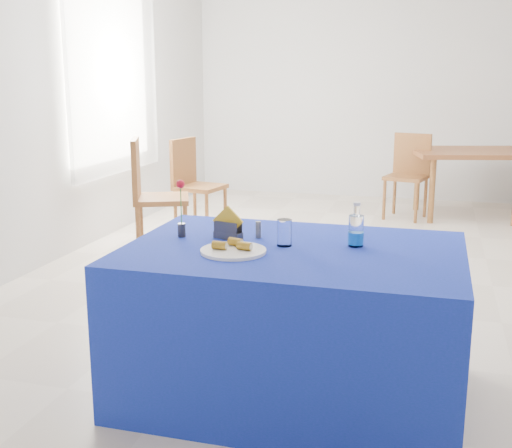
{
  "coord_description": "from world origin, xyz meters",
  "views": [
    {
      "loc": [
        0.63,
        -4.96,
        1.56
      ],
      "look_at": [
        -0.12,
        -2.3,
        0.92
      ],
      "focal_mm": 45.0,
      "sensor_mm": 36.0,
      "label": 1
    }
  ],
  "objects": [
    {
      "name": "floor",
      "position": [
        0.0,
        0.0,
        0.0
      ],
      "size": [
        7.0,
        7.0,
        0.0
      ],
      "primitive_type": "plane",
      "color": "beige",
      "rests_on": "ground"
    },
    {
      "name": "window_pane",
      "position": [
        -2.47,
        0.8,
        1.55
      ],
      "size": [
        0.04,
        1.5,
        1.6
      ],
      "primitive_type": "cube",
      "color": "white",
      "rests_on": "room_shell"
    },
    {
      "name": "water_bottle",
      "position": [
        0.29,
        -1.95,
        0.83
      ],
      "size": [
        0.08,
        0.08,
        0.21
      ],
      "color": "white",
      "rests_on": "blue_table"
    },
    {
      "name": "plate",
      "position": [
        -0.25,
        -2.22,
        0.77
      ],
      "size": [
        0.31,
        0.31,
        0.01
      ],
      "primitive_type": "cylinder",
      "color": "white",
      "rests_on": "blue_table"
    },
    {
      "name": "banana_pieces",
      "position": [
        -0.25,
        -2.21,
        0.79
      ],
      "size": [
        0.19,
        0.13,
        0.04
      ],
      "color": "gold",
      "rests_on": "plate"
    },
    {
      "name": "pepper_shaker",
      "position": [
        -0.21,
        -1.93,
        0.8
      ],
      "size": [
        0.03,
        0.03,
        0.08
      ],
      "primitive_type": "cylinder",
      "color": "#5C5C60",
      "rests_on": "blue_table"
    },
    {
      "name": "chair_win_a",
      "position": [
        -1.73,
        0.06,
        0.6
      ],
      "size": [
        0.61,
        0.61,
        1.04
      ],
      "rotation": [
        0.0,
        0.0,
        1.96
      ],
      "color": "#935C2A",
      "rests_on": "floor"
    },
    {
      "name": "curtain",
      "position": [
        -2.4,
        0.8,
        1.55
      ],
      "size": [
        0.04,
        1.75,
        1.85
      ],
      "primitive_type": "cube",
      "color": "white",
      "rests_on": "room_shell"
    },
    {
      "name": "rose_vase",
      "position": [
        -0.59,
        -2.01,
        0.9
      ],
      "size": [
        0.04,
        0.04,
        0.29
      ],
      "color": "#222227",
      "rests_on": "blue_table"
    },
    {
      "name": "salt_shaker",
      "position": [
        -0.32,
        -1.98,
        0.8
      ],
      "size": [
        0.03,
        0.03,
        0.08
      ],
      "primitive_type": "cylinder",
      "color": "slate",
      "rests_on": "blue_table"
    },
    {
      "name": "oak_table",
      "position": [
        1.11,
        2.59,
        0.68
      ],
      "size": [
        1.68,
        1.3,
        0.76
      ],
      "color": "brown",
      "rests_on": "floor"
    },
    {
      "name": "drinking_glass",
      "position": [
        -0.05,
        -2.04,
        0.82
      ],
      "size": [
        0.07,
        0.07,
        0.13
      ],
      "primitive_type": "cylinder",
      "color": "white",
      "rests_on": "blue_table"
    },
    {
      "name": "chair_win_b",
      "position": [
        -1.71,
        1.01,
        0.55
      ],
      "size": [
        0.5,
        0.5,
        0.95
      ],
      "rotation": [
        0.0,
        0.0,
        1.38
      ],
      "color": "#935C2A",
      "rests_on": "floor"
    },
    {
      "name": "chair_bg_left",
      "position": [
        0.35,
        2.35,
        0.54
      ],
      "size": [
        0.51,
        0.51,
        0.94
      ],
      "rotation": [
        0.0,
        0.0,
        -0.25
      ],
      "color": "#935C2A",
      "rests_on": "floor"
    },
    {
      "name": "blue_table",
      "position": [
        0.0,
        -2.06,
        0.38
      ],
      "size": [
        1.6,
        1.1,
        0.76
      ],
      "color": "navy",
      "rests_on": "floor"
    },
    {
      "name": "napkin_holder",
      "position": [
        -0.35,
        -1.98,
        0.81
      ],
      "size": [
        0.16,
        0.1,
        0.17
      ],
      "color": "#3D3D42",
      "rests_on": "blue_table"
    },
    {
      "name": "room_shell",
      "position": [
        0.0,
        0.0,
        1.75
      ],
      "size": [
        7.0,
        7.0,
        7.0
      ],
      "color": "silver",
      "rests_on": "ground"
    }
  ]
}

